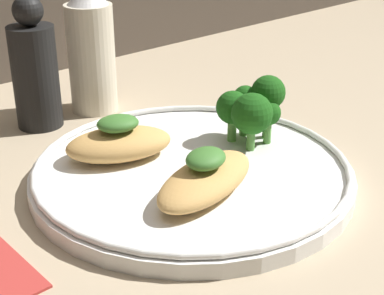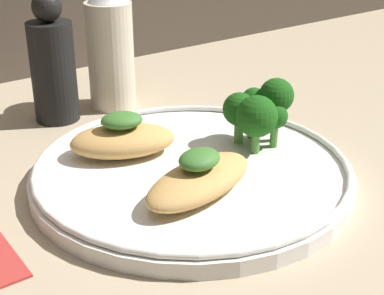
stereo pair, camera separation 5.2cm
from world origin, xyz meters
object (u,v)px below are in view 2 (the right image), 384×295
object	(u,v)px
broccoli_bunch	(259,109)
sauce_bottle	(110,47)
plate	(192,171)
pepper_grinder	(53,65)

from	to	relation	value
broccoli_bunch	sauce_bottle	xyz separation A→B (cm)	(-4.48, 20.96, 2.07)
plate	broccoli_bunch	bearing A→B (deg)	0.71
plate	pepper_grinder	distance (cm)	22.06
plate	pepper_grinder	xyz separation A→B (cm)	(-3.75, 21.06, 5.37)
sauce_bottle	pepper_grinder	world-z (taller)	sauce_bottle
plate	broccoli_bunch	size ratio (longest dim) A/B	4.16
broccoli_bunch	pepper_grinder	size ratio (longest dim) A/B	0.49
broccoli_bunch	pepper_grinder	bearing A→B (deg)	119.18
plate	broccoli_bunch	distance (cm)	8.99
plate	broccoli_bunch	world-z (taller)	broccoli_bunch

